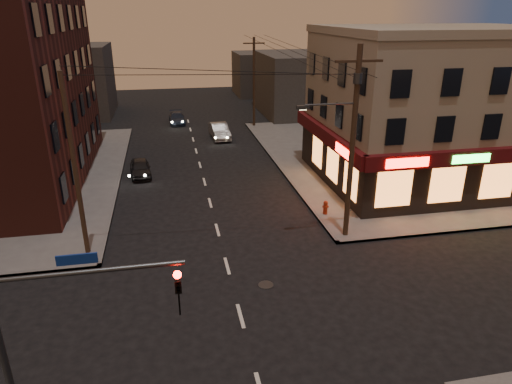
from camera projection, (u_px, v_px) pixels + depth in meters
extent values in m
plane|color=black|center=(241.00, 316.00, 18.58)|extent=(120.00, 120.00, 0.00)
cube|color=#514F4C|center=(411.00, 155.00, 39.13)|extent=(24.00, 28.00, 0.15)
cube|color=gray|center=(433.00, 110.00, 31.88)|extent=(15.00, 12.00, 10.00)
cube|color=gray|center=(445.00, 30.00, 29.94)|extent=(15.20, 12.20, 0.50)
cube|color=black|center=(479.00, 183.00, 27.68)|extent=(15.12, 0.25, 3.40)
cube|color=black|center=(329.00, 161.00, 31.75)|extent=(0.25, 12.12, 3.40)
cube|color=#440A0D|center=(488.00, 156.00, 26.74)|extent=(15.60, 0.50, 0.90)
cube|color=#440A0D|center=(327.00, 136.00, 31.03)|extent=(0.50, 12.60, 0.90)
cube|color=#FF140C|center=(408.00, 163.00, 25.53)|extent=(2.60, 0.06, 0.55)
cube|color=#26FF3F|center=(471.00, 159.00, 26.25)|extent=(2.40, 0.06, 0.50)
cube|color=#FF140C|center=(344.00, 152.00, 27.51)|extent=(0.06, 2.60, 0.55)
cube|color=orange|center=(472.00, 183.00, 27.39)|extent=(12.40, 0.08, 2.20)
cube|color=orange|center=(332.00, 164.00, 30.77)|extent=(0.08, 8.40, 2.20)
cube|color=#3F3D3A|center=(303.00, 84.00, 54.45)|extent=(10.00, 12.00, 7.00)
cube|color=#3F3D3A|center=(71.00, 81.00, 53.02)|extent=(9.00, 10.00, 8.00)
cube|color=#3F3D3A|center=(263.00, 74.00, 67.03)|extent=(8.00, 8.00, 6.00)
cylinder|color=#382619|center=(352.00, 146.00, 23.19)|extent=(0.28, 0.28, 10.00)
cube|color=#382619|center=(359.00, 61.00, 21.64)|extent=(2.40, 0.12, 0.12)
cylinder|color=#333538|center=(358.00, 78.00, 21.94)|extent=(0.44, 0.44, 0.50)
cylinder|color=#333538|center=(331.00, 104.00, 22.14)|extent=(2.60, 0.10, 0.10)
cube|color=#333538|center=(303.00, 107.00, 21.93)|extent=(0.60, 0.25, 0.18)
cube|color=#FFD88C|center=(303.00, 109.00, 21.96)|extent=(0.35, 0.15, 0.04)
cylinder|color=#382619|center=(254.00, 83.00, 47.25)|extent=(0.26, 0.26, 9.00)
cylinder|color=#382619|center=(75.00, 168.00, 21.55)|extent=(0.24, 0.24, 9.00)
cylinder|color=#333538|center=(9.00, 380.00, 11.09)|extent=(0.18, 0.18, 6.40)
cylinder|color=#333538|center=(88.00, 272.00, 10.46)|extent=(4.40, 0.12, 0.12)
imported|color=black|center=(178.00, 281.00, 11.01)|extent=(0.16, 0.20, 1.00)
sphere|color=#FF0C05|center=(177.00, 275.00, 10.80)|extent=(0.20, 0.20, 0.20)
cube|color=navy|center=(77.00, 259.00, 10.29)|extent=(0.90, 0.05, 0.25)
imported|color=black|center=(140.00, 168.00, 34.12)|extent=(1.79, 3.76, 1.24)
imported|color=slate|center=(220.00, 131.00, 44.22)|extent=(1.79, 4.52, 1.46)
imported|color=#1A2435|center=(177.00, 118.00, 50.09)|extent=(1.76, 4.14, 1.19)
cylinder|color=maroon|center=(325.00, 209.00, 27.44)|extent=(0.31, 0.31, 0.69)
sphere|color=maroon|center=(326.00, 203.00, 27.30)|extent=(0.27, 0.27, 0.27)
cylinder|color=maroon|center=(326.00, 207.00, 27.39)|extent=(0.39, 0.22, 0.14)
cylinder|color=maroon|center=(326.00, 207.00, 27.39)|extent=(0.22, 0.39, 0.14)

